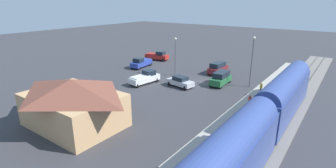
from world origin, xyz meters
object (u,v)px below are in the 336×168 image
(station_building, at_px, (73,102))
(suv_maroon, at_px, (218,68))
(pickup_white, at_px, (145,78))
(light_pole_near_platform, at_px, (252,56))
(light_pole_lot_center, at_px, (175,52))
(pedestrian_on_platform, at_px, (261,87))
(pedestrian_waiting_far, at_px, (250,100))
(pickup_blue, at_px, (141,63))
(suv_green, at_px, (221,78))
(pickup_red, at_px, (157,56))
(sedan_silver, at_px, (180,82))

(station_building, xyz_separation_m, suv_maroon, (-3.61, -28.84, -1.64))
(pickup_white, bearing_deg, suv_maroon, -119.63)
(light_pole_near_platform, xyz_separation_m, light_pole_lot_center, (13.57, 1.44, -0.60))
(pedestrian_on_platform, distance_m, pedestrian_waiting_far, 6.11)
(pedestrian_on_platform, height_order, pedestrian_waiting_far, same)
(pedestrian_waiting_far, bearing_deg, pickup_blue, -18.17)
(station_building, relative_size, pedestrian_on_platform, 6.48)
(pickup_blue, height_order, light_pole_near_platform, light_pole_near_platform)
(suv_maroon, bearing_deg, pedestrian_waiting_far, 128.69)
(pedestrian_on_platform, distance_m, pickup_blue, 25.47)
(pedestrian_on_platform, xyz_separation_m, suv_green, (6.89, -1.26, -0.13))
(pedestrian_waiting_far, distance_m, suv_green, 10.36)
(light_pole_lot_center, bearing_deg, pickup_red, -37.52)
(station_building, relative_size, suv_green, 2.24)
(light_pole_near_platform, bearing_deg, pedestrian_on_platform, 131.43)
(sedan_silver, height_order, light_pole_near_platform, light_pole_near_platform)
(light_pole_near_platform, bearing_deg, sedan_silver, 35.65)
(pedestrian_waiting_far, relative_size, suv_maroon, 0.34)
(pickup_red, relative_size, pickup_blue, 1.01)
(suv_green, relative_size, light_pole_lot_center, 0.71)
(pickup_blue, height_order, light_pole_lot_center, light_pole_lot_center)
(pedestrian_waiting_far, bearing_deg, pedestrian_on_platform, -86.23)
(pedestrian_on_platform, relative_size, light_pole_lot_center, 0.24)
(sedan_silver, bearing_deg, pedestrian_on_platform, -163.31)
(station_building, bearing_deg, pickup_blue, -64.39)
(pickup_blue, bearing_deg, pedestrian_waiting_far, 161.83)
(suv_green, xyz_separation_m, suv_maroon, (3.36, -5.94, 0.00))
(pedestrian_waiting_far, relative_size, light_pole_near_platform, 0.21)
(suv_maroon, height_order, pickup_blue, suv_maroon)
(station_building, xyz_separation_m, sedan_silver, (-2.10, -18.11, -1.91))
(pedestrian_waiting_far, height_order, pickup_red, pickup_red)
(pickup_red, relative_size, sedan_silver, 1.20)
(suv_green, height_order, pickup_blue, suv_green)
(pickup_red, height_order, light_pole_lot_center, light_pole_lot_center)
(station_building, distance_m, sedan_silver, 18.33)
(suv_maroon, bearing_deg, pedestrian_on_platform, 144.91)
(suv_green, relative_size, pickup_white, 0.88)
(station_building, xyz_separation_m, pedestrian_on_platform, (-13.85, -21.64, -1.51))
(suv_maroon, xyz_separation_m, light_pole_near_platform, (-7.59, 4.19, 3.92))
(sedan_silver, bearing_deg, pedestrian_waiting_far, 168.05)
(pickup_white, distance_m, light_pole_lot_center, 7.99)
(pedestrian_on_platform, bearing_deg, pickup_red, -19.95)
(pedestrian_waiting_far, distance_m, suv_maroon, 17.03)
(pedestrian_on_platform, bearing_deg, pedestrian_waiting_far, 93.77)
(pedestrian_on_platform, xyz_separation_m, pickup_red, (26.91, -9.77, -0.25))
(pedestrian_on_platform, relative_size, pickup_red, 0.30)
(suv_green, relative_size, sedan_silver, 1.05)
(pickup_red, xyz_separation_m, suv_green, (-20.01, 8.51, 0.12))
(pickup_red, xyz_separation_m, light_pole_lot_center, (-10.68, 8.20, 3.44))
(pickup_white, bearing_deg, pedestrian_on_platform, -162.44)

